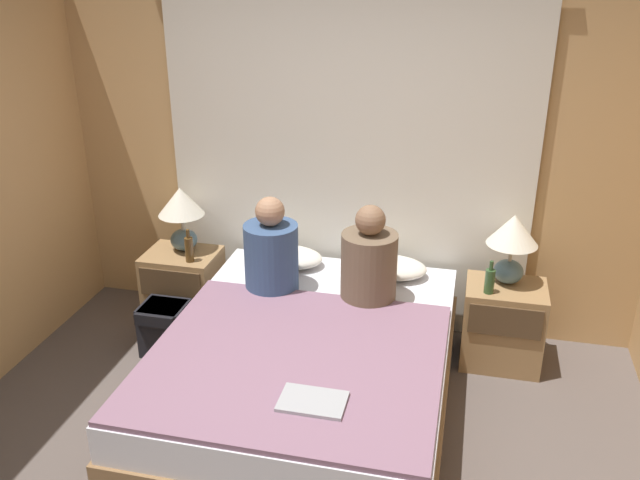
# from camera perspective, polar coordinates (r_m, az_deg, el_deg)

# --- Properties ---
(wall_back) EXTENTS (4.09, 0.06, 2.50)m
(wall_back) POSITION_cam_1_polar(r_m,az_deg,el_deg) (4.64, 2.42, 7.36)
(wall_back) COLOR tan
(wall_back) RESTS_ON ground_plane
(curtain_panel) EXTENTS (2.69, 0.02, 2.35)m
(curtain_panel) POSITION_cam_1_polar(r_m,az_deg,el_deg) (4.60, 2.25, 6.21)
(curtain_panel) COLOR silver
(curtain_panel) RESTS_ON ground_plane
(bed) EXTENTS (1.62, 2.10, 0.51)m
(bed) POSITION_cam_1_polar(r_m,az_deg,el_deg) (4.03, -1.04, -11.05)
(bed) COLOR olive
(bed) RESTS_ON ground_plane
(nightstand_left) EXTENTS (0.51, 0.41, 0.56)m
(nightstand_left) POSITION_cam_1_polar(r_m,az_deg,el_deg) (4.98, -11.39, -4.00)
(nightstand_left) COLOR #937047
(nightstand_left) RESTS_ON ground_plane
(nightstand_right) EXTENTS (0.51, 0.41, 0.56)m
(nightstand_right) POSITION_cam_1_polar(r_m,az_deg,el_deg) (4.59, 15.12, -6.88)
(nightstand_right) COLOR #937047
(nightstand_right) RESTS_ON ground_plane
(lamp_left) EXTENTS (0.32, 0.32, 0.46)m
(lamp_left) POSITION_cam_1_polar(r_m,az_deg,el_deg) (4.80, -11.60, 2.53)
(lamp_left) COLOR slate
(lamp_left) RESTS_ON nightstand_left
(lamp_right) EXTENTS (0.32, 0.32, 0.46)m
(lamp_right) POSITION_cam_1_polar(r_m,az_deg,el_deg) (4.40, 15.89, 0.11)
(lamp_right) COLOR slate
(lamp_right) RESTS_ON nightstand_right
(pillow_left) EXTENTS (0.49, 0.33, 0.12)m
(pillow_left) POSITION_cam_1_polar(r_m,az_deg,el_deg) (4.67, -2.76, -1.44)
(pillow_left) COLOR silver
(pillow_left) RESTS_ON bed
(pillow_right) EXTENTS (0.49, 0.33, 0.12)m
(pillow_right) POSITION_cam_1_polar(r_m,az_deg,el_deg) (4.54, 5.92, -2.31)
(pillow_right) COLOR silver
(pillow_right) RESTS_ON bed
(blanket_on_bed) EXTENTS (1.56, 1.47, 0.03)m
(blanket_on_bed) POSITION_cam_1_polar(r_m,az_deg,el_deg) (3.65, -2.18, -9.98)
(blanket_on_bed) COLOR slate
(blanket_on_bed) RESTS_ON bed
(person_left_in_bed) EXTENTS (0.34, 0.34, 0.63)m
(person_left_in_bed) POSITION_cam_1_polar(r_m,az_deg,el_deg) (4.27, -4.13, -1.09)
(person_left_in_bed) COLOR #38517A
(person_left_in_bed) RESTS_ON bed
(person_right_in_bed) EXTENTS (0.35, 0.35, 0.63)m
(person_right_in_bed) POSITION_cam_1_polar(r_m,az_deg,el_deg) (4.14, 4.15, -1.92)
(person_right_in_bed) COLOR brown
(person_right_in_bed) RESTS_ON bed
(beer_bottle_on_left_stand) EXTENTS (0.06, 0.06, 0.24)m
(beer_bottle_on_left_stand) POSITION_cam_1_polar(r_m,az_deg,el_deg) (4.69, -10.96, -0.73)
(beer_bottle_on_left_stand) COLOR #513819
(beer_bottle_on_left_stand) RESTS_ON nightstand_left
(beer_bottle_on_right_stand) EXTENTS (0.06, 0.06, 0.22)m
(beer_bottle_on_right_stand) POSITION_cam_1_polar(r_m,az_deg,el_deg) (4.32, 14.10, -3.33)
(beer_bottle_on_right_stand) COLOR #2D4C28
(beer_bottle_on_right_stand) RESTS_ON nightstand_right
(laptop_on_bed) EXTENTS (0.32, 0.22, 0.02)m
(laptop_on_bed) POSITION_cam_1_polar(r_m,az_deg,el_deg) (3.31, -0.63, -13.43)
(laptop_on_bed) COLOR #9EA0A5
(laptop_on_bed) RESTS_ON blanket_on_bed
(backpack_on_floor) EXTENTS (0.30, 0.29, 0.36)m
(backpack_on_floor) POSITION_cam_1_polar(r_m,az_deg,el_deg) (4.69, -12.91, -7.02)
(backpack_on_floor) COLOR black
(backpack_on_floor) RESTS_ON ground_plane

